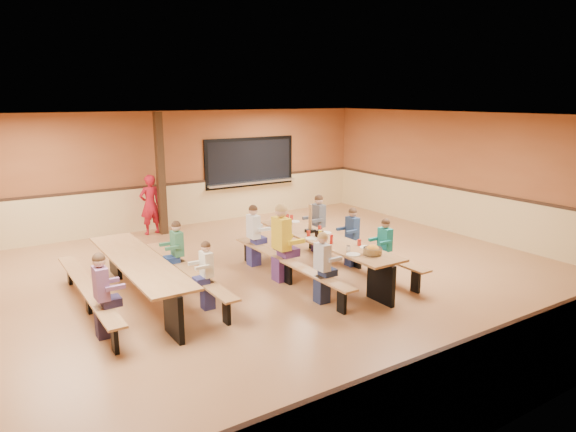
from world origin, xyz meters
TOP-DOWN VIEW (x-y plane):
  - ground at (0.00, 0.00)m, footprint 12.00×12.00m
  - room_envelope at (0.00, 0.00)m, footprint 12.04×10.04m
  - kitchen_pass_through at (2.60, 4.96)m, footprint 2.78×0.28m
  - structural_post at (-0.20, 4.40)m, footprint 0.18×0.18m
  - cafeteria_table_main at (1.31, -0.28)m, footprint 1.91×3.70m
  - cafeteria_table_second at (-2.05, 0.35)m, footprint 1.91×3.70m
  - seated_child_white_left at (0.48, -1.30)m, footprint 0.36×0.29m
  - seated_adult_yellow at (0.48, -0.05)m, footprint 0.48×0.39m
  - seated_child_grey_left at (0.48, 1.01)m, footprint 0.38×0.31m
  - seated_child_teal_right at (2.13, -1.03)m, footprint 0.34×0.28m
  - seated_child_navy_right at (2.13, -0.09)m, footprint 0.35×0.29m
  - seated_child_char_right at (2.13, 1.05)m, footprint 0.39×0.32m
  - seated_child_purple_sec at (-2.87, -0.64)m, footprint 0.38×0.31m
  - seated_child_green_sec at (-1.22, 0.76)m, footprint 0.35×0.29m
  - seated_child_tan_sec at (-1.22, -0.52)m, footprint 0.32×0.26m
  - standing_woman at (-0.46, 4.55)m, footprint 0.59×0.43m
  - punch_pitcher at (1.24, 1.00)m, footprint 0.16×0.16m
  - chip_bowl at (1.36, -1.54)m, footprint 0.32×0.32m
  - napkin_dispenser at (1.26, -0.16)m, footprint 0.10×0.14m
  - condiment_mustard at (1.20, -0.27)m, footprint 0.06×0.06m
  - condiment_ketchup at (1.18, -0.64)m, footprint 0.06×0.06m
  - table_paddle at (1.33, 0.23)m, footprint 0.16×0.16m
  - place_settings at (1.31, -0.28)m, footprint 0.65×3.30m

SIDE VIEW (x-z plane):
  - ground at x=0.00m, z-range 0.00..0.00m
  - cafeteria_table_main at x=1.31m, z-range 0.16..0.90m
  - cafeteria_table_second at x=-2.05m, z-range 0.16..0.90m
  - seated_child_tan_sec at x=-1.22m, z-range 0.00..1.11m
  - seated_child_teal_right at x=2.13m, z-range 0.00..1.14m
  - seated_child_green_sec at x=-1.22m, z-range 0.00..1.18m
  - seated_child_navy_right at x=2.13m, z-range 0.00..1.18m
  - seated_child_white_left at x=0.48m, z-range 0.00..1.19m
  - seated_child_purple_sec at x=-2.87m, z-range 0.00..1.23m
  - seated_child_grey_left at x=0.48m, z-range 0.00..1.23m
  - seated_child_char_right at x=2.13m, z-range 0.00..1.26m
  - room_envelope at x=0.00m, z-range -0.82..2.20m
  - seated_adult_yellow at x=0.48m, z-range 0.00..1.43m
  - standing_woman at x=-0.46m, z-range 0.00..1.49m
  - place_settings at x=1.31m, z-range 0.74..0.85m
  - napkin_dispenser at x=1.26m, z-range 0.74..0.87m
  - chip_bowl at x=1.36m, z-range 0.74..0.89m
  - condiment_mustard at x=1.20m, z-range 0.74..0.91m
  - condiment_ketchup at x=1.18m, z-range 0.74..0.91m
  - punch_pitcher at x=1.24m, z-range 0.74..0.96m
  - table_paddle at x=1.33m, z-range 0.60..1.16m
  - kitchen_pass_through at x=2.60m, z-range 0.80..2.18m
  - structural_post at x=-0.20m, z-range 0.00..3.00m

